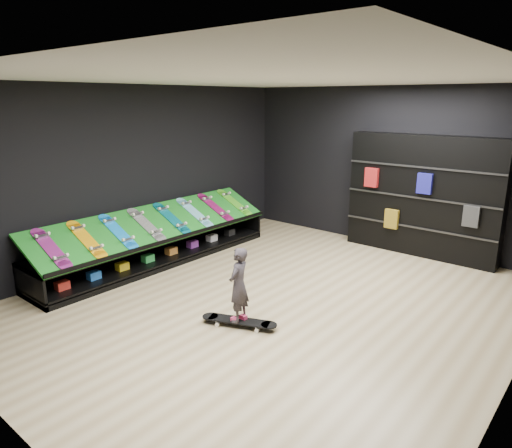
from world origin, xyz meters
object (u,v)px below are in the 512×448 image
Objects in this scene: display_rack at (159,248)px; child at (239,299)px; back_shelving at (423,196)px; floor_skateboard at (239,323)px.

child is (2.67, -0.87, 0.13)m from display_rack.
display_rack is 4.77m from back_shelving.
floor_skateboard is at bearing -18.07° from display_rack.
back_shelving is at bearing 58.34° from floor_skateboard.
back_shelving reaches higher than display_rack.
child is (0.00, 0.00, 0.33)m from floor_skateboard.
display_rack is 1.67× the size of back_shelving.
child reaches higher than display_rack.
floor_skateboard is 1.72× the size of child.
child is (-0.66, -4.19, -0.70)m from back_shelving.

